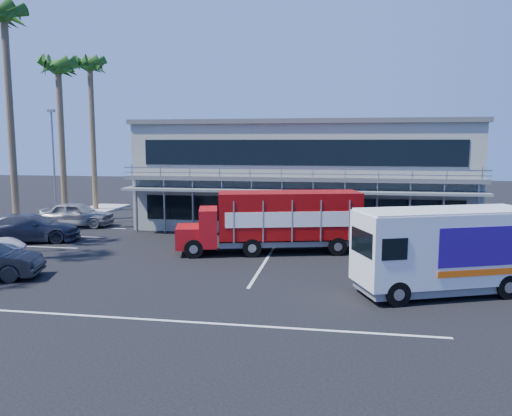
# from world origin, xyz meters

# --- Properties ---
(ground) EXTENTS (120.00, 120.00, 0.00)m
(ground) POSITION_xyz_m (0.00, 0.00, 0.00)
(ground) COLOR black
(ground) RESTS_ON ground
(building) EXTENTS (22.40, 12.00, 7.30)m
(building) POSITION_xyz_m (3.00, 14.94, 3.66)
(building) COLOR gray
(building) RESTS_ON ground
(curb_strip) EXTENTS (3.00, 32.00, 0.16)m
(curb_strip) POSITION_xyz_m (-15.00, 6.00, 0.08)
(curb_strip) COLOR #A5A399
(curb_strip) RESTS_ON ground
(palm_d) EXTENTS (2.80, 2.80, 14.75)m
(palm_d) POSITION_xyz_m (-15.20, 8.00, 12.80)
(palm_d) COLOR brown
(palm_d) RESTS_ON ground
(palm_e) EXTENTS (2.80, 2.80, 12.25)m
(palm_e) POSITION_xyz_m (-14.70, 13.00, 10.57)
(palm_e) COLOR brown
(palm_e) RESTS_ON ground
(palm_f) EXTENTS (2.80, 2.80, 13.25)m
(palm_f) POSITION_xyz_m (-15.10, 18.50, 11.47)
(palm_f) COLOR brown
(palm_f) RESTS_ON ground
(light_pole_far) EXTENTS (0.50, 0.25, 8.09)m
(light_pole_far) POSITION_xyz_m (-14.20, 11.00, 4.50)
(light_pole_far) COLOR gray
(light_pole_far) RESTS_ON ground
(red_truck) EXTENTS (9.88, 4.49, 3.24)m
(red_truck) POSITION_xyz_m (2.27, 4.84, 1.78)
(red_truck) COLOR #B40E13
(red_truck) RESTS_ON ground
(white_van) EXTENTS (7.16, 4.61, 3.31)m
(white_van) POSITION_xyz_m (9.55, -1.42, 1.76)
(white_van) COLOR silver
(white_van) RESTS_ON ground
(parked_car_d) EXTENTS (6.10, 3.82, 1.65)m
(parked_car_d) POSITION_xyz_m (-12.50, 5.34, 0.82)
(parked_car_d) COLOR #313341
(parked_car_d) RESTS_ON ground
(parked_car_e) EXTENTS (5.11, 2.25, 1.71)m
(parked_car_e) POSITION_xyz_m (-12.50, 10.80, 0.86)
(parked_car_e) COLOR slate
(parked_car_e) RESTS_ON ground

